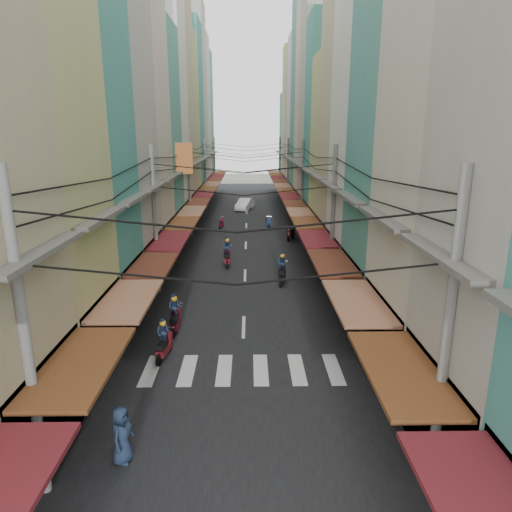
{
  "coord_description": "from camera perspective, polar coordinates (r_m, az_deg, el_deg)",
  "views": [
    {
      "loc": [
        0.28,
        -21.72,
        8.8
      ],
      "look_at": [
        0.67,
        4.17,
        1.78
      ],
      "focal_mm": 32.0,
      "sensor_mm": 36.0,
      "label": 1
    }
  ],
  "objects": [
    {
      "name": "sidewalk_left",
      "position": [
        43.17,
        -9.91,
        3.23
      ],
      "size": [
        3.0,
        80.0,
        0.06
      ],
      "primitive_type": "cube",
      "color": "slate",
      "rests_on": "ground"
    },
    {
      "name": "ground",
      "position": [
        23.44,
        -1.5,
        -6.89
      ],
      "size": [
        160.0,
        160.0,
        0.0
      ],
      "primitive_type": "plane",
      "color": "slate",
      "rests_on": "ground"
    },
    {
      "name": "utility_poles",
      "position": [
        36.8,
        -1.33,
        11.73
      ],
      "size": [
        10.2,
        66.13,
        8.2
      ],
      "color": "gray",
      "rests_on": "ground"
    },
    {
      "name": "pedestrians",
      "position": [
        24.95,
        -10.76,
        -3.28
      ],
      "size": [
        12.43,
        22.54,
        2.11
      ],
      "color": "#251D27",
      "rests_on": "ground"
    },
    {
      "name": "road",
      "position": [
        42.64,
        -1.23,
        3.27
      ],
      "size": [
        10.0,
        80.0,
        0.02
      ],
      "primitive_type": "cube",
      "color": "black",
      "rests_on": "ground"
    },
    {
      "name": "building_row_right",
      "position": [
        38.92,
        10.86,
        15.82
      ],
      "size": [
        7.8,
        68.98,
        22.59
      ],
      "color": "teal",
      "rests_on": "ground"
    },
    {
      "name": "traffic_sign",
      "position": [
        19.99,
        15.59,
        -4.1
      ],
      "size": [
        0.1,
        0.71,
        3.24
      ],
      "color": "gray",
      "rests_on": "ground"
    },
    {
      "name": "market_umbrella",
      "position": [
        21.47,
        16.69,
        -3.85
      ],
      "size": [
        2.19,
        2.19,
        2.31
      ],
      "color": "#B2B2B7",
      "rests_on": "ground"
    },
    {
      "name": "white_car",
      "position": [
        53.96,
        -1.41,
        5.79
      ],
      "size": [
        5.0,
        2.97,
        1.65
      ],
      "primitive_type": "imported",
      "rotation": [
        0.0,
        0.0,
        -0.26
      ],
      "color": "white",
      "rests_on": "ground"
    },
    {
      "name": "moving_scooters",
      "position": [
        29.33,
        -2.1,
        -1.16
      ],
      "size": [
        7.38,
        27.92,
        2.01
      ],
      "color": "black",
      "rests_on": "ground"
    },
    {
      "name": "sidewalk_right",
      "position": [
        43.08,
        7.46,
        3.3
      ],
      "size": [
        3.0,
        80.0,
        0.06
      ],
      "primitive_type": "cube",
      "color": "slate",
      "rests_on": "ground"
    },
    {
      "name": "building_row_left",
      "position": [
        39.16,
        -13.5,
        16.21
      ],
      "size": [
        7.8,
        67.67,
        23.7
      ],
      "color": "silver",
      "rests_on": "ground"
    },
    {
      "name": "crosswalk",
      "position": [
        18.01,
        -1.7,
        -14.01
      ],
      "size": [
        7.55,
        2.4,
        0.01
      ],
      "color": "silver",
      "rests_on": "ground"
    },
    {
      "name": "bicycle",
      "position": [
        23.31,
        13.5,
        -7.45
      ],
      "size": [
        1.55,
        0.94,
        1.0
      ],
      "primitive_type": "imported",
      "rotation": [
        0.0,
        0.0,
        1.28
      ],
      "color": "black",
      "rests_on": "ground"
    },
    {
      "name": "parked_scooters",
      "position": [
        20.52,
        8.43,
        -8.97
      ],
      "size": [
        13.36,
        15.35,
        0.99
      ],
      "color": "black",
      "rests_on": "ground"
    }
  ]
}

